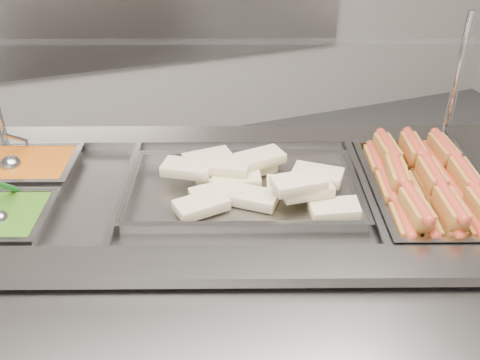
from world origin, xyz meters
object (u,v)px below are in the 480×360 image
object	(u,v)px
pan_hotdogs	(427,197)
serving_spoon	(1,213)
pan_wraps	(243,194)
sneeze_guard	(223,46)
steam_counter	(226,296)
ladle	(11,164)

from	to	relation	value
pan_hotdogs	serving_spoon	xyz separation A→B (m)	(-1.27, 0.28, 0.05)
pan_hotdogs	pan_wraps	bearing A→B (deg)	160.48
sneeze_guard	serving_spoon	distance (m)	0.83
steam_counter	pan_hotdogs	world-z (taller)	pan_hotdogs
sneeze_guard	steam_counter	bearing A→B (deg)	-109.51
ladle	steam_counter	bearing A→B (deg)	-30.31
sneeze_guard	pan_wraps	distance (m)	0.47
sneeze_guard	pan_hotdogs	distance (m)	0.81
pan_wraps	serving_spoon	bearing A→B (deg)	173.00
steam_counter	ladle	size ratio (longest dim) A/B	10.99
ladle	sneeze_guard	bearing A→B (deg)	-12.20
pan_hotdogs	pan_wraps	xyz separation A→B (m)	(-0.55, 0.20, 0.02)
steam_counter	pan_wraps	world-z (taller)	pan_wraps
pan_wraps	ladle	world-z (taller)	ladle
steam_counter	serving_spoon	world-z (taller)	serving_spoon
steam_counter	ladle	world-z (taller)	ladle
pan_wraps	serving_spoon	size ratio (longest dim) A/B	4.60
pan_hotdogs	ladle	distance (m)	1.37
pan_hotdogs	ladle	world-z (taller)	ladle
ladle	serving_spoon	bearing A→B (deg)	-95.50
steam_counter	pan_hotdogs	bearing A→B (deg)	-19.52
steam_counter	pan_wraps	xyz separation A→B (m)	(0.06, -0.02, 0.44)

